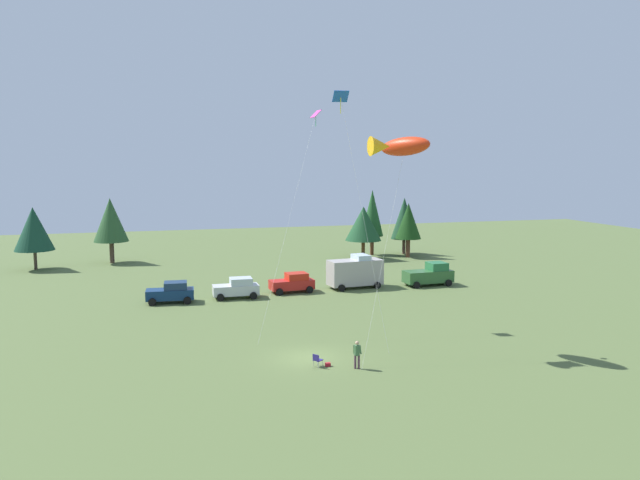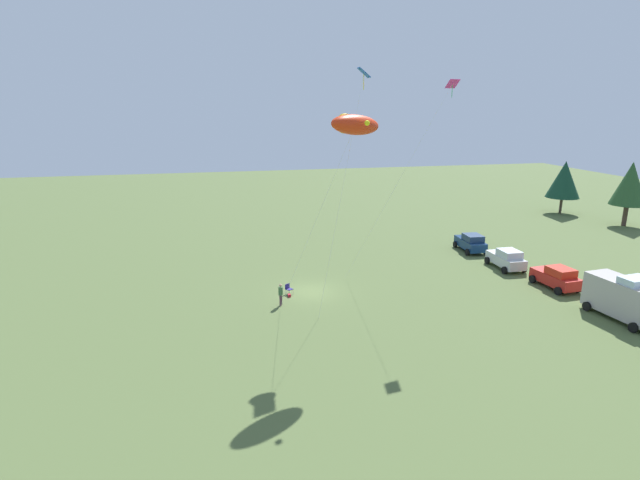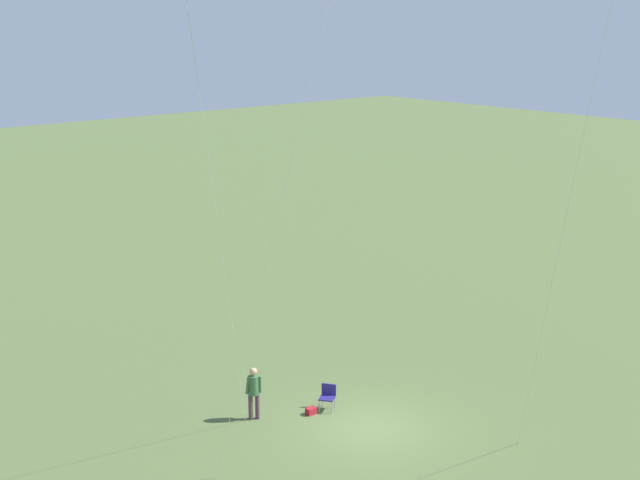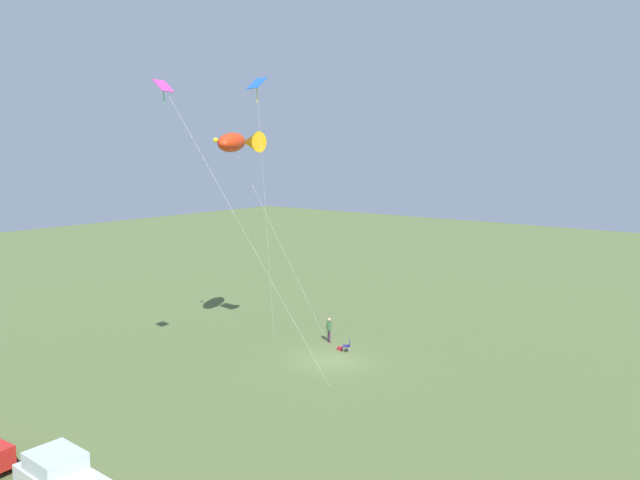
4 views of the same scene
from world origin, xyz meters
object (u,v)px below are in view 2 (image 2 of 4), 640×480
at_px(kite_diamond_blue, 362,82).
at_px(car_silver_compact, 506,259).
at_px(car_navy_hatch, 471,243).
at_px(kite_large_fish, 353,125).
at_px(folding_chair, 288,288).
at_px(car_red_sedan, 556,277).
at_px(kite_diamond_rainbow, 446,96).
at_px(person_kite_flyer, 281,293).
at_px(backpack_on_grass, 289,295).
at_px(van_motorhome_grey, 625,297).

bearing_deg(kite_diamond_blue, car_silver_compact, 107.60).
bearing_deg(car_navy_hatch, kite_large_fish, -46.21).
height_order(kite_large_fish, kite_diamond_blue, kite_diamond_blue).
bearing_deg(kite_diamond_blue, folding_chair, -122.45).
bearing_deg(car_navy_hatch, folding_chair, -65.19).
height_order(car_red_sedan, kite_diamond_rainbow, kite_diamond_rainbow).
xyz_separation_m(folding_chair, car_silver_compact, (-1.97, 20.98, 0.46)).
xyz_separation_m(person_kite_flyer, car_red_sedan, (1.35, 23.02, -0.07)).
height_order(folding_chair, car_silver_compact, car_silver_compact).
relative_size(folding_chair, kite_diamond_blue, 0.05).
xyz_separation_m(car_silver_compact, kite_diamond_blue, (5.09, -16.06, 15.43)).
distance_m(person_kite_flyer, car_red_sedan, 23.06).
xyz_separation_m(car_silver_compact, kite_large_fish, (8.59, -17.67, 12.68)).
relative_size(car_navy_hatch, kite_large_fish, 0.30).
distance_m(backpack_on_grass, kite_diamond_rainbow, 19.29).
xyz_separation_m(kite_diamond_rainbow, kite_diamond_blue, (0.29, -6.49, 0.90)).
height_order(car_navy_hatch, kite_diamond_blue, kite_diamond_blue).
bearing_deg(car_navy_hatch, kite_diamond_blue, -51.10).
xyz_separation_m(person_kite_flyer, kite_large_fish, (4.34, 4.26, 12.61)).
bearing_deg(person_kite_flyer, kite_diamond_rainbow, 23.58).
bearing_deg(car_navy_hatch, car_silver_compact, 7.08).
bearing_deg(car_red_sedan, folding_chair, -103.83).
bearing_deg(kite_diamond_rainbow, van_motorhome_grey, 56.56).
bearing_deg(kite_diamond_blue, kite_large_fish, -24.77).
relative_size(car_navy_hatch, kite_diamond_rainbow, 0.26).
xyz_separation_m(kite_large_fish, kite_diamond_blue, (-3.49, 1.61, 2.74)).
relative_size(backpack_on_grass, kite_diamond_rainbow, 0.02).
distance_m(folding_chair, kite_diamond_rainbow, 19.05).
bearing_deg(backpack_on_grass, car_silver_compact, 97.18).
height_order(car_silver_compact, car_red_sedan, same).
bearing_deg(kite_large_fish, backpack_on_grass, -150.56).
bearing_deg(folding_chair, car_red_sedan, 46.09).
bearing_deg(car_navy_hatch, car_red_sedan, 10.83).
height_order(backpack_on_grass, kite_diamond_rainbow, kite_diamond_rainbow).
distance_m(car_red_sedan, kite_diamond_blue, 23.07).
xyz_separation_m(car_red_sedan, van_motorhome_grey, (6.55, 0.45, 0.69)).
relative_size(car_silver_compact, kite_diamond_rainbow, 0.25).
bearing_deg(folding_chair, kite_diamond_blue, 22.97).
distance_m(car_silver_compact, kite_large_fish, 23.39).
height_order(car_navy_hatch, van_motorhome_grey, van_motorhome_grey).
xyz_separation_m(folding_chair, kite_diamond_rainbow, (2.83, 11.40, 14.99)).
height_order(folding_chair, kite_diamond_rainbow, kite_diamond_rainbow).
distance_m(car_navy_hatch, kite_diamond_rainbow, 20.30).
distance_m(van_motorhome_grey, kite_diamond_rainbow, 19.20).
bearing_deg(kite_large_fish, car_navy_hatch, 130.02).
distance_m(backpack_on_grass, van_motorhome_grey, 24.53).
bearing_deg(folding_chair, kite_large_fish, -8.06).
distance_m(car_silver_compact, kite_diamond_blue, 22.85).
height_order(folding_chair, backpack_on_grass, folding_chair).
distance_m(folding_chair, van_motorhome_grey, 24.73).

